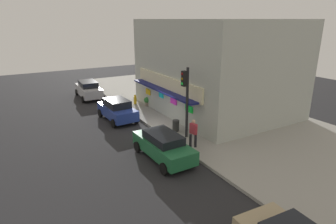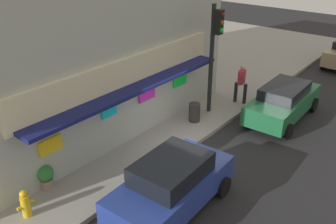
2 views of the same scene
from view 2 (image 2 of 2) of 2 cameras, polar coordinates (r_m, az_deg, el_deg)
name	(u,v)px [view 2 (image 2 of 2)]	position (r m, az deg, el deg)	size (l,w,h in m)	color
ground_plane	(192,150)	(13.72, 3.69, -5.87)	(57.45, 57.45, 0.00)	#232326
sidewalk	(88,105)	(17.31, -12.28, 1.02)	(38.30, 11.75, 0.17)	gray
corner_building	(45,25)	(16.02, -18.57, 12.61)	(12.13, 9.92, 7.40)	#ADB2A8
traffic_light	(214,46)	(15.21, 7.20, 10.19)	(0.32, 0.58, 4.59)	black
fire_hydrant	(25,204)	(11.07, -21.22, -13.11)	(0.50, 0.26, 0.85)	gold
trash_can	(194,112)	(15.20, 4.12, -0.05)	(0.47, 0.47, 0.79)	#2D2D2D
pedestrian	(241,82)	(16.95, 11.28, 4.59)	(0.59, 0.61, 1.81)	black
potted_plant_by_doorway	(46,176)	(11.93, -18.43, -9.37)	(0.52, 0.52, 0.78)	gray
parked_car_green	(283,101)	(16.33, 17.42, 1.61)	(4.44, 2.04, 1.55)	#1E6038
parked_car_blue	(171,184)	(10.58, 0.54, -11.16)	(4.13, 2.17, 1.67)	navy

